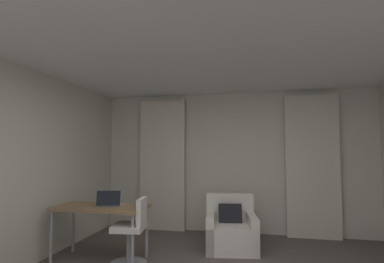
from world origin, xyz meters
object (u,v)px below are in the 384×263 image
at_px(armchair, 231,231).
at_px(laptop, 109,203).
at_px(desk, 101,211).
at_px(desk_chair, 132,235).

bearing_deg(armchair, laptop, -151.85).
distance_m(desk, laptop, 0.16).
distance_m(armchair, desk, 1.98).
distance_m(armchair, laptop, 1.90).
bearing_deg(laptop, armchair, 28.15).
height_order(armchair, laptop, laptop).
bearing_deg(desk, armchair, 27.07).
distance_m(desk_chair, laptop, 0.57).
bearing_deg(armchair, desk, -152.93).
relative_size(armchair, laptop, 2.32).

